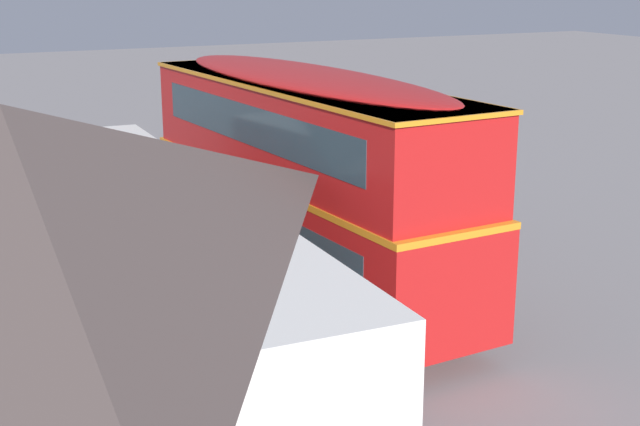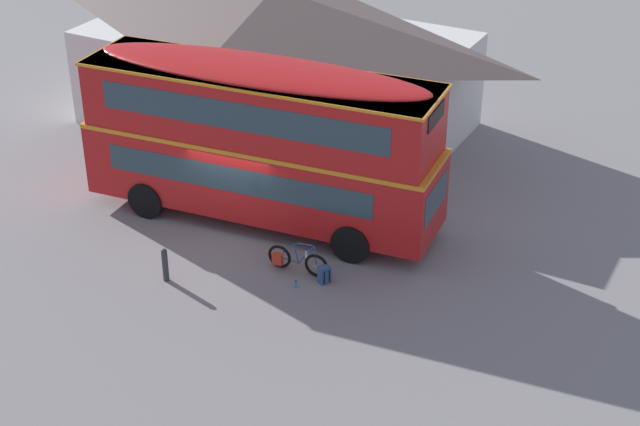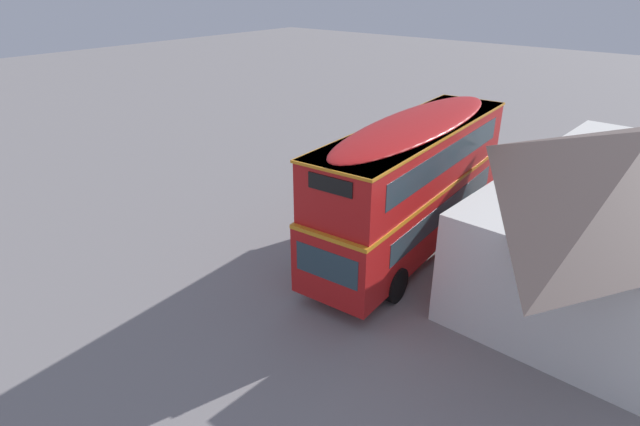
% 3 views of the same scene
% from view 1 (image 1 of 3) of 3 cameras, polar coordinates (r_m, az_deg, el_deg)
% --- Properties ---
extents(ground_plane, '(120.00, 120.00, 0.00)m').
position_cam_1_polar(ground_plane, '(19.47, 1.57, -4.92)').
color(ground_plane, gray).
extents(double_decker_bus, '(10.47, 3.20, 4.79)m').
position_cam_1_polar(double_decker_bus, '(18.62, -1.00, 2.64)').
color(double_decker_bus, black).
rests_on(double_decker_bus, ground).
extents(touring_bicycle, '(1.77, 0.49, 1.00)m').
position_cam_1_polar(touring_bicycle, '(22.01, 1.62, -1.47)').
color(touring_bicycle, black).
rests_on(touring_bicycle, ground).
extents(backpack_on_ground, '(0.36, 0.37, 0.53)m').
position_cam_1_polar(backpack_on_ground, '(22.87, 0.81, -1.06)').
color(backpack_on_ground, '#2D4C7A').
rests_on(backpack_on_ground, ground).
extents(water_bottle_blue_sports, '(0.07, 0.07, 0.21)m').
position_cam_1_polar(water_bottle_blue_sports, '(22.70, 2.68, -1.67)').
color(water_bottle_blue_sports, '#338CBF').
rests_on(water_bottle_blue_sports, ground).
extents(pub_building, '(13.30, 7.56, 4.87)m').
position_cam_1_polar(pub_building, '(14.25, -18.91, -2.94)').
color(pub_building, silver).
rests_on(pub_building, ground).
extents(kerb_bollard, '(0.16, 0.16, 0.97)m').
position_cam_1_polar(kerb_bollard, '(20.62, 9.98, -2.50)').
color(kerb_bollard, '#333338').
rests_on(kerb_bollard, ground).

